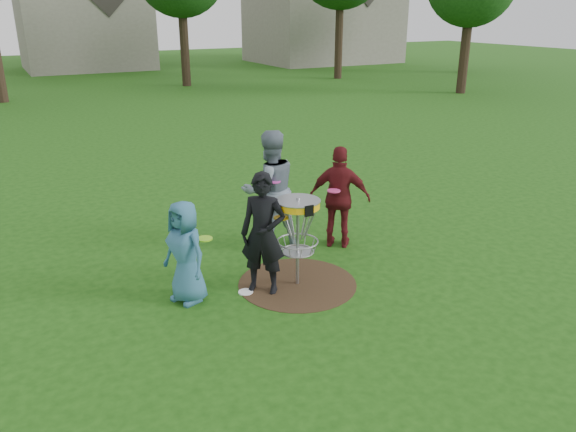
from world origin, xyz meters
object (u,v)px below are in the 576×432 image
player_black (263,234)px  player_maroon (340,198)px  player_grey (270,190)px  player_blue (185,252)px  disc_golf_basket (298,221)px

player_black → player_maroon: (1.88, 0.89, -0.01)m
player_maroon → player_grey: bearing=11.4°
player_black → player_maroon: size_ratio=1.01×
player_blue → player_maroon: player_maroon is taller
player_blue → player_grey: size_ratio=0.72×
player_blue → disc_golf_basket: bearing=56.1°
player_maroon → disc_golf_basket: bearing=74.2°
player_blue → player_grey: player_grey is taller
player_blue → player_black: size_ratio=0.83×
player_blue → player_grey: (1.91, 1.19, 0.28)m
player_grey → disc_golf_basket: 1.53m
player_black → player_grey: player_grey is taller
player_black → player_grey: size_ratio=0.88×
player_blue → player_black: (1.08, -0.25, 0.16)m
player_maroon → disc_golf_basket: (-1.35, -0.94, 0.13)m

